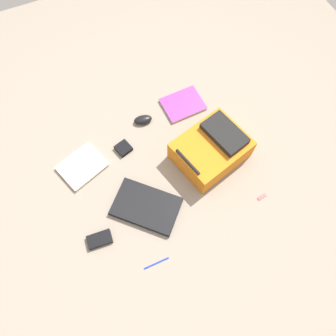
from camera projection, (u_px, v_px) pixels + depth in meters
name	position (u px, v px, depth m)	size (l,w,h in m)	color
ground_plane	(164.00, 173.00, 1.83)	(3.34, 3.34, 0.00)	gray
backpack	(212.00, 149.00, 1.81)	(0.39, 0.45, 0.18)	orange
laptop	(146.00, 206.00, 1.73)	(0.40, 0.40, 0.03)	black
book_blue	(82.00, 166.00, 1.84)	(0.27, 0.29, 0.02)	silver
book_comic	(183.00, 104.00, 2.01)	(0.20, 0.25, 0.02)	silver
computer_mouse	(143.00, 120.00, 1.95)	(0.06, 0.11, 0.04)	black
power_brick	(100.00, 239.00, 1.66)	(0.07, 0.12, 0.03)	black
pen_black	(157.00, 263.00, 1.62)	(0.01, 0.01, 0.13)	#1933B2
earbud_pouch	(123.00, 148.00, 1.88)	(0.08, 0.08, 0.03)	black
usb_stick	(262.00, 197.00, 1.77)	(0.02, 0.05, 0.01)	#B21919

